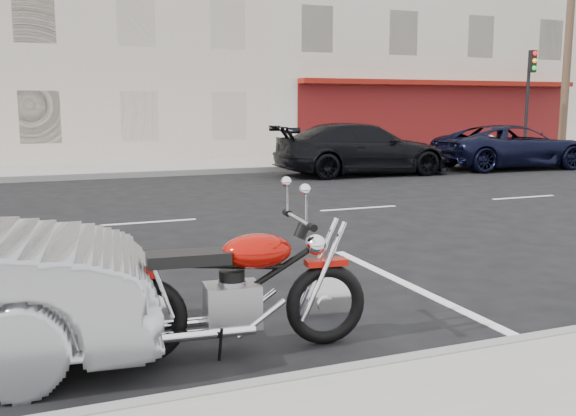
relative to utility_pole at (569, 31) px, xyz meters
The scene contains 9 objects.
ground 18.35m from the utility_pole, 150.98° to the right, with size 120.00×120.00×0.00m, color black.
bldg_cream 19.15m from the utility_pole, 156.25° to the left, with size 12.00×12.00×11.50m, color beige.
bldg_corner 9.05m from the utility_pole, 120.30° to the left, with size 14.00×12.00×12.50m, color beige.
utility_pole is the anchor object (origin of this frame).
traffic_light 2.97m from the utility_pole, behind, with size 0.26×0.30×3.80m.
fire_hydrant 5.48m from the utility_pole, behind, with size 0.20×0.20×0.72m.
motorcycle 22.97m from the utility_pole, 139.11° to the right, with size 2.16×0.71×1.08m.
suv_far 7.52m from the utility_pole, 147.67° to the right, with size 2.25×4.88×1.36m, color black.
car_far 11.77m from the utility_pole, 162.84° to the right, with size 2.05×5.04×1.46m, color black.
Camera 1 is at (-3.77, -10.80, 1.97)m, focal length 40.00 mm.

